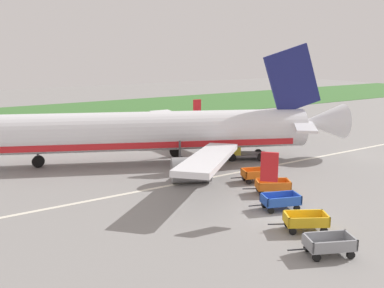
% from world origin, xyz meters
% --- Properties ---
extents(ground_plane, '(220.00, 220.00, 0.00)m').
position_xyz_m(ground_plane, '(0.00, 0.00, 0.00)').
color(ground_plane, gray).
extents(grass_strip, '(220.00, 28.00, 0.06)m').
position_xyz_m(grass_strip, '(0.00, 54.41, 0.03)').
color(grass_strip, '#3D7033').
rests_on(grass_strip, ground).
extents(apron_stripe, '(120.00, 0.36, 0.01)m').
position_xyz_m(apron_stripe, '(0.00, 9.73, 0.01)').
color(apron_stripe, silver).
rests_on(apron_stripe, ground).
extents(airplane, '(35.66, 29.24, 11.34)m').
position_xyz_m(airplane, '(-0.22, 16.32, 3.05)').
color(airplane, silver).
rests_on(airplane, ground).
extents(baggage_cart_nearest, '(3.54, 2.30, 1.07)m').
position_xyz_m(baggage_cart_nearest, '(-1.87, -5.14, 0.60)').
color(baggage_cart_nearest, gray).
rests_on(baggage_cart_nearest, ground).
extents(baggage_cart_second_in_row, '(3.45, 2.46, 1.07)m').
position_xyz_m(baggage_cart_second_in_row, '(-0.52, -2.27, 0.60)').
color(baggage_cart_second_in_row, gold).
rests_on(baggage_cart_second_in_row, ground).
extents(baggage_cart_third_in_row, '(3.60, 2.14, 1.07)m').
position_xyz_m(baggage_cart_third_in_row, '(0.66, 1.09, 0.60)').
color(baggage_cart_third_in_row, '#234CB2').
rests_on(baggage_cart_third_in_row, ground).
extents(baggage_cart_fourth_in_row, '(3.46, 2.44, 1.07)m').
position_xyz_m(baggage_cart_fourth_in_row, '(2.44, 3.77, 0.60)').
color(baggage_cart_fourth_in_row, orange).
rests_on(baggage_cart_fourth_in_row, ground).
extents(baggage_cart_far_end, '(3.59, 2.17, 1.07)m').
position_xyz_m(baggage_cart_far_end, '(3.52, 6.75, 0.60)').
color(baggage_cart_far_end, orange).
rests_on(baggage_cart_far_end, ground).
extents(service_truck_beside_carts, '(4.72, 3.92, 2.10)m').
position_xyz_m(service_truck_beside_carts, '(6.67, 13.59, 1.10)').
color(service_truck_beside_carts, slate).
rests_on(service_truck_beside_carts, ground).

